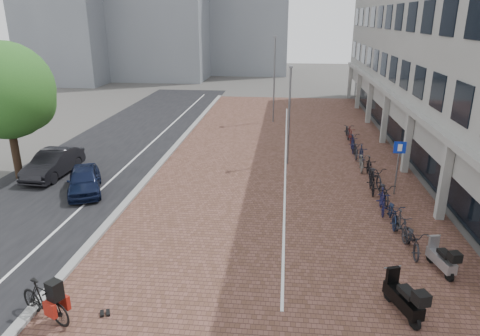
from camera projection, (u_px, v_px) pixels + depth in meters
name	position (u px, v px, depth m)	size (l,w,h in m)	color
ground	(223.00, 256.00, 15.81)	(140.00, 140.00, 0.00)	#474442
plaza_brick	(282.00, 157.00, 26.87)	(14.50, 42.00, 0.04)	brown
street_asphalt	(111.00, 152.00, 27.98)	(8.00, 50.00, 0.03)	black
curb	(170.00, 153.00, 27.56)	(0.35, 42.00, 0.14)	gray
lane_line	(141.00, 152.00, 27.77)	(0.12, 44.00, 0.00)	white
parking_line	(286.00, 157.00, 26.85)	(0.10, 30.00, 0.00)	white
office_building	(466.00, 13.00, 26.75)	(8.40, 40.00, 15.00)	#959591
car_navy	(84.00, 180.00, 21.31)	(1.51, 3.76, 1.28)	black
car_dark	(53.00, 163.00, 23.53)	(1.50, 4.30, 1.42)	black
hero_bike	(45.00, 300.00, 12.29)	(2.09, 1.37, 1.44)	black
shoes	(105.00, 314.00, 12.62)	(0.37, 0.31, 0.09)	black
scooter_front	(441.00, 257.00, 14.63)	(0.50, 1.62, 1.11)	#9F9FA3
scooter_mid	(403.00, 297.00, 12.48)	(0.56, 1.80, 1.24)	black
parking_sign	(398.00, 159.00, 20.60)	(0.56, 0.09, 2.70)	slate
lamp_near	(289.00, 117.00, 24.78)	(0.12, 0.12, 5.62)	slate
lamp_far	(274.00, 81.00, 34.77)	(0.12, 0.12, 6.76)	slate
street_tree	(9.00, 93.00, 22.07)	(4.93, 4.93, 7.17)	#382619
bike_row	(368.00, 167.00, 23.47)	(1.24, 18.09, 1.05)	black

